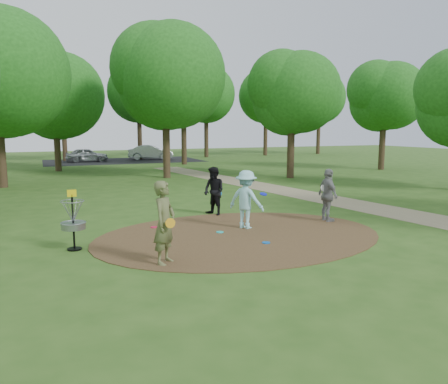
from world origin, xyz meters
name	(u,v)px	position (x,y,z in m)	size (l,w,h in m)	color
ground	(240,235)	(0.00, 0.00, 0.00)	(100.00, 100.00, 0.00)	#2D5119
dirt_clearing	(240,235)	(0.00, 0.00, 0.01)	(8.40, 8.40, 0.02)	#47301C
footpath	(371,208)	(6.50, 2.00, 0.01)	(2.00, 40.00, 0.01)	#8C7A5B
parking_lot	(124,161)	(2.00, 30.00, 0.00)	(14.00, 8.00, 0.01)	black
player_observer_with_disc	(165,223)	(-2.68, -1.70, 0.95)	(0.80, 0.82, 1.90)	#5D6238
player_throwing_with_disc	(246,200)	(0.54, 0.74, 0.90)	(1.29, 1.33, 1.79)	#9CE3E9
player_walking_with_disc	(214,191)	(0.40, 3.05, 0.86)	(0.90, 1.01, 1.71)	black
player_waiting_with_disc	(328,195)	(3.44, 0.60, 0.87)	(0.54, 1.06, 1.75)	gray
disc_ground_cyan	(220,232)	(-0.43, 0.50, 0.03)	(0.22, 0.22, 0.02)	#19C9C2
disc_ground_blue	(266,243)	(0.26, -1.08, 0.03)	(0.22, 0.22, 0.02)	blue
disc_ground_red	(154,227)	(-2.06, 1.88, 0.03)	(0.22, 0.22, 0.02)	red
car_left	(87,155)	(-1.28, 29.84, 0.63)	(1.48, 3.68, 1.25)	#9A9EA1
car_right	(151,152)	(4.69, 30.47, 0.70)	(1.48, 4.25, 1.40)	#999DA1
disc_golf_basket	(73,216)	(-4.50, 0.30, 0.87)	(0.63, 0.63, 1.54)	black
tree_ring	(177,79)	(0.70, 8.35, 5.25)	(37.04, 45.44, 9.08)	#332316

